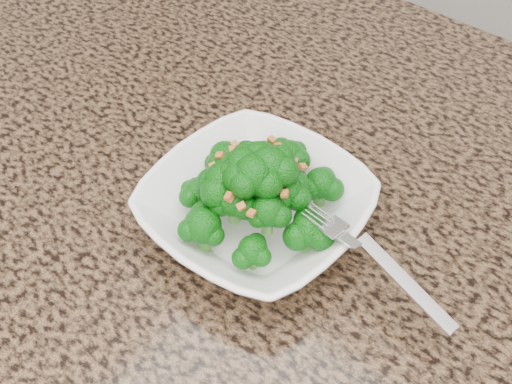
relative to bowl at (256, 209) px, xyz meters
The scene contains 5 objects.
granite_counter 0.08m from the bowl, 53.86° to the right, with size 1.64×1.04×0.03m, color brown.
bowl is the anchor object (origin of this frame).
broccoli_pile 0.06m from the bowl, behind, with size 0.18×0.18×0.07m, color #0B600B, non-canonical shape.
garlic_topping 0.10m from the bowl, behind, with size 0.11×0.11×0.01m, color #BF6B2E, non-canonical shape.
fork 0.11m from the bowl, ahead, with size 0.18×0.03×0.01m, color silver, non-canonical shape.
Camera 1 is at (0.21, 0.04, 1.40)m, focal length 45.00 mm.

